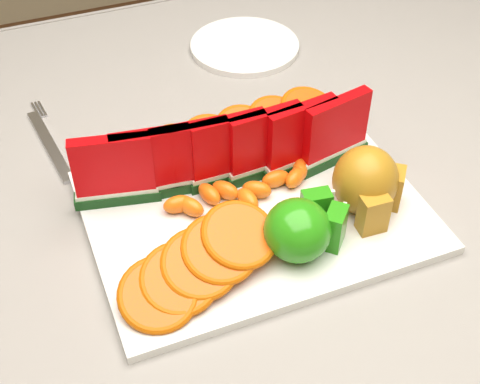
# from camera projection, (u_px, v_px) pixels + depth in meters

# --- Properties ---
(table) EXTENTS (1.40, 0.90, 0.75)m
(table) POSITION_uv_depth(u_px,v_px,m) (184.00, 250.00, 0.92)
(table) COLOR #472618
(table) RESTS_ON ground
(tablecloth) EXTENTS (1.53, 1.03, 0.20)m
(tablecloth) POSITION_uv_depth(u_px,v_px,m) (182.00, 219.00, 0.88)
(tablecloth) COLOR gray
(tablecloth) RESTS_ON table
(platter) EXTENTS (0.40, 0.30, 0.01)m
(platter) POSITION_uv_depth(u_px,v_px,m) (255.00, 211.00, 0.82)
(platter) COLOR silver
(platter) RESTS_ON tablecloth
(apple_cluster) EXTENTS (0.11, 0.10, 0.07)m
(apple_cluster) POSITION_uv_depth(u_px,v_px,m) (302.00, 228.00, 0.75)
(apple_cluster) COLOR #3E8F18
(apple_cluster) RESTS_ON platter
(pear_cluster) EXTENTS (0.10, 0.10, 0.09)m
(pear_cluster) POSITION_uv_depth(u_px,v_px,m) (367.00, 183.00, 0.79)
(pear_cluster) COLOR #A57C1C
(pear_cluster) RESTS_ON platter
(side_plate) EXTENTS (0.23, 0.23, 0.01)m
(side_plate) POSITION_uv_depth(u_px,v_px,m) (245.00, 46.00, 1.10)
(side_plate) COLOR silver
(side_plate) RESTS_ON tablecloth
(fork) EXTENTS (0.04, 0.20, 0.00)m
(fork) POSITION_uv_depth(u_px,v_px,m) (49.00, 142.00, 0.92)
(fork) COLOR silver
(fork) RESTS_ON tablecloth
(watermelon_row) EXTENTS (0.39, 0.07, 0.10)m
(watermelon_row) POSITION_uv_depth(u_px,v_px,m) (228.00, 152.00, 0.82)
(watermelon_row) COLOR #163F11
(watermelon_row) RESTS_ON platter
(orange_fan_front) EXTENTS (0.21, 0.14, 0.06)m
(orange_fan_front) POSITION_uv_depth(u_px,v_px,m) (200.00, 264.00, 0.72)
(orange_fan_front) COLOR #F3510B
(orange_fan_front) RESTS_ON platter
(orange_fan_back) EXTENTS (0.33, 0.11, 0.05)m
(orange_fan_back) POSITION_uv_depth(u_px,v_px,m) (228.00, 133.00, 0.89)
(orange_fan_back) COLOR #F3510B
(orange_fan_back) RESTS_ON platter
(tangerine_segments) EXTENTS (0.20, 0.07, 0.02)m
(tangerine_segments) POSITION_uv_depth(u_px,v_px,m) (243.00, 190.00, 0.82)
(tangerine_segments) COLOR #FF3E0E
(tangerine_segments) RESTS_ON platter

